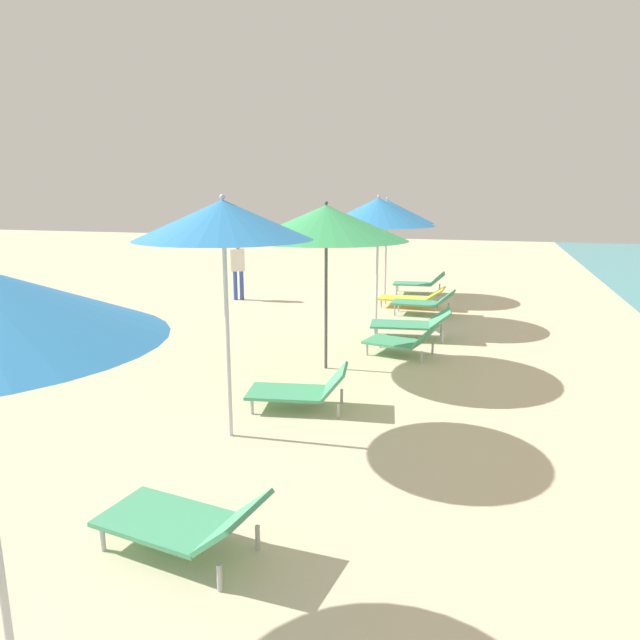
# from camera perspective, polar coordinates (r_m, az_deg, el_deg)

# --- Properties ---
(lounger_third_shoreside) EXTENTS (1.43, 0.82, 0.55)m
(lounger_third_shoreside) POSITION_cam_1_polar(r_m,az_deg,el_deg) (4.87, -13.49, -19.02)
(lounger_third_shoreside) COLOR #4CA572
(lounger_third_shoreside) RESTS_ON ground
(umbrella_fourth) EXTENTS (1.97, 1.97, 2.79)m
(umbrella_fourth) POSITION_cam_1_polar(r_m,az_deg,el_deg) (6.35, -9.70, 9.85)
(umbrella_fourth) COLOR silver
(umbrella_fourth) RESTS_ON ground
(lounger_fourth_shoreside) EXTENTS (1.40, 0.85, 0.59)m
(lounger_fourth_shoreside) POSITION_cam_1_polar(r_m,az_deg,el_deg) (7.56, -1.93, -6.98)
(lounger_fourth_shoreside) COLOR #4CA572
(lounger_fourth_shoreside) RESTS_ON ground
(umbrella_fifth) EXTENTS (2.58, 2.58, 2.69)m
(umbrella_fifth) POSITION_cam_1_polar(r_m,az_deg,el_deg) (8.92, 0.62, 9.72)
(umbrella_fifth) COLOR #4C4C51
(umbrella_fifth) RESTS_ON ground
(lounger_fifth_shoreside) EXTENTS (1.32, 0.92, 0.56)m
(lounger_fifth_shoreside) POSITION_cam_1_polar(r_m,az_deg,el_deg) (10.09, 8.25, -2.06)
(lounger_fifth_shoreside) COLOR #4CA572
(lounger_fifth_shoreside) RESTS_ON ground
(umbrella_sixth) EXTENTS (2.41, 2.41, 2.77)m
(umbrella_sixth) POSITION_cam_1_polar(r_m,az_deg,el_deg) (12.28, 5.88, 10.75)
(umbrella_sixth) COLOR silver
(umbrella_sixth) RESTS_ON ground
(lounger_sixth_shoreside) EXTENTS (1.45, 0.67, 0.61)m
(lounger_sixth_shoreside) POSITION_cam_1_polar(r_m,az_deg,el_deg) (13.52, 10.43, 1.83)
(lounger_sixth_shoreside) COLOR #4CA572
(lounger_sixth_shoreside) RESTS_ON ground
(lounger_sixth_inland) EXTENTS (1.62, 0.90, 0.61)m
(lounger_sixth_inland) POSITION_cam_1_polar(r_m,az_deg,el_deg) (11.28, 9.21, -0.28)
(lounger_sixth_inland) COLOR #4CA572
(lounger_sixth_inland) RESTS_ON ground
(umbrella_farthest) EXTENTS (2.50, 2.50, 2.70)m
(umbrella_farthest) POSITION_cam_1_polar(r_m,az_deg,el_deg) (15.44, 6.73, 10.76)
(umbrella_farthest) COLOR silver
(umbrella_farthest) RESTS_ON ground
(lounger_farthest_shoreside) EXTENTS (1.48, 0.76, 0.63)m
(lounger_farthest_shoreside) POSITION_cam_1_polar(r_m,az_deg,el_deg) (16.43, 10.02, 3.75)
(lounger_farthest_shoreside) COLOR #4CA572
(lounger_farthest_shoreside) RESTS_ON ground
(lounger_farthest_inland) EXTENTS (1.63, 0.66, 0.54)m
(lounger_farthest_inland) POSITION_cam_1_polar(r_m,az_deg,el_deg) (14.38, 9.26, 2.26)
(lounger_farthest_inland) COLOR yellow
(lounger_farthest_inland) RESTS_ON ground
(person_walking_near) EXTENTS (0.42, 0.34, 1.58)m
(person_walking_near) POSITION_cam_1_polar(r_m,az_deg,el_deg) (15.33, -8.25, 5.54)
(person_walking_near) COLOR #334CB2
(person_walking_near) RESTS_ON ground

